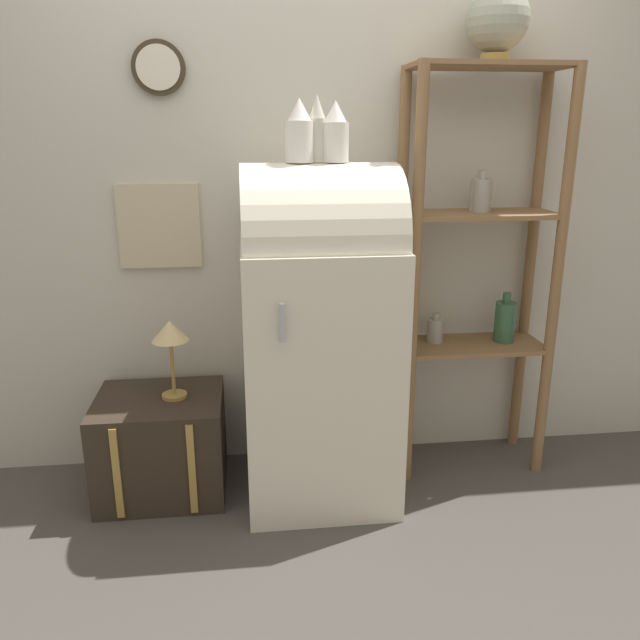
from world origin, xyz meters
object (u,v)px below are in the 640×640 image
(suitcase_trunk, at_px, (162,444))
(vase_center, at_px, (317,131))
(refrigerator, at_px, (319,329))
(vase_left, at_px, (299,133))
(desk_lamp, at_px, (170,337))
(vase_right, at_px, (335,134))
(globe, at_px, (497,21))

(suitcase_trunk, xyz_separation_m, vase_center, (0.70, -0.04, 1.35))
(refrigerator, bearing_deg, vase_left, -174.52)
(vase_left, xyz_separation_m, vase_center, (0.07, 0.02, 0.01))
(suitcase_trunk, xyz_separation_m, desk_lamp, (0.07, 0.00, 0.51))
(suitcase_trunk, bearing_deg, vase_right, -3.74)
(suitcase_trunk, bearing_deg, globe, 4.69)
(vase_left, relative_size, vase_right, 1.04)
(desk_lamp, bearing_deg, globe, 4.89)
(vase_right, bearing_deg, suitcase_trunk, 176.26)
(refrigerator, distance_m, suitcase_trunk, 0.89)
(vase_left, bearing_deg, suitcase_trunk, 174.42)
(suitcase_trunk, bearing_deg, vase_center, -3.14)
(vase_center, distance_m, vase_right, 0.07)
(vase_left, height_order, vase_right, vase_left)
(globe, relative_size, vase_right, 1.28)
(vase_center, relative_size, desk_lamp, 0.73)
(vase_left, bearing_deg, desk_lamp, 173.60)
(suitcase_trunk, height_order, vase_center, vase_center)
(vase_left, distance_m, desk_lamp, 1.01)
(vase_left, relative_size, desk_lamp, 0.69)
(vase_left, height_order, vase_center, vase_center)
(suitcase_trunk, bearing_deg, vase_left, -5.58)
(vase_center, bearing_deg, globe, 11.69)
(globe, relative_size, vase_left, 1.24)
(desk_lamp, bearing_deg, vase_left, -6.40)
(suitcase_trunk, distance_m, globe, 2.32)
(vase_center, bearing_deg, suitcase_trunk, 176.86)
(vase_left, bearing_deg, vase_center, 17.80)
(suitcase_trunk, distance_m, vase_left, 1.49)
(vase_center, bearing_deg, vase_right, -9.49)
(vase_center, height_order, vase_right, vase_center)
(desk_lamp, bearing_deg, refrigerator, -4.97)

